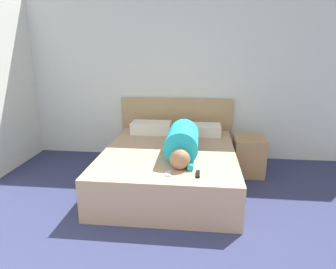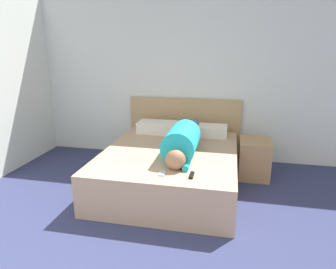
% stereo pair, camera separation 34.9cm
% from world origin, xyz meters
% --- Properties ---
extents(wall_back, '(6.01, 0.06, 2.60)m').
position_xyz_m(wall_back, '(0.00, 3.94, 1.30)').
color(wall_back, silver).
rests_on(wall_back, ground_plane).
extents(bed, '(1.66, 2.01, 0.49)m').
position_xyz_m(bed, '(-0.05, 2.78, 0.24)').
color(bed, tan).
rests_on(bed, ground_plane).
extents(headboard, '(1.78, 0.04, 0.97)m').
position_xyz_m(headboard, '(-0.05, 3.87, 0.48)').
color(headboard, tan).
rests_on(headboard, ground_plane).
extents(nightstand, '(0.41, 0.49, 0.53)m').
position_xyz_m(nightstand, '(1.03, 3.29, 0.26)').
color(nightstand, '#A37A51').
rests_on(nightstand, ground_plane).
extents(person_lying, '(0.38, 1.62, 0.38)m').
position_xyz_m(person_lying, '(0.13, 2.72, 0.65)').
color(person_lying, '#936B4C').
rests_on(person_lying, bed).
extents(pillow_near_headboard, '(0.59, 0.33, 0.17)m').
position_xyz_m(pillow_near_headboard, '(-0.40, 3.54, 0.57)').
color(pillow_near_headboard, silver).
rests_on(pillow_near_headboard, bed).
extents(pillow_second, '(0.56, 0.33, 0.15)m').
position_xyz_m(pillow_second, '(0.36, 3.54, 0.56)').
color(pillow_second, silver).
rests_on(pillow_second, bed).
extents(tv_remote, '(0.04, 0.15, 0.02)m').
position_xyz_m(tv_remote, '(0.32, 2.04, 0.50)').
color(tv_remote, black).
rests_on(tv_remote, bed).
extents(cell_phone, '(0.06, 0.13, 0.01)m').
position_xyz_m(cell_phone, '(0.02, 2.03, 0.49)').
color(cell_phone, '#B2B7BC').
rests_on(cell_phone, bed).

